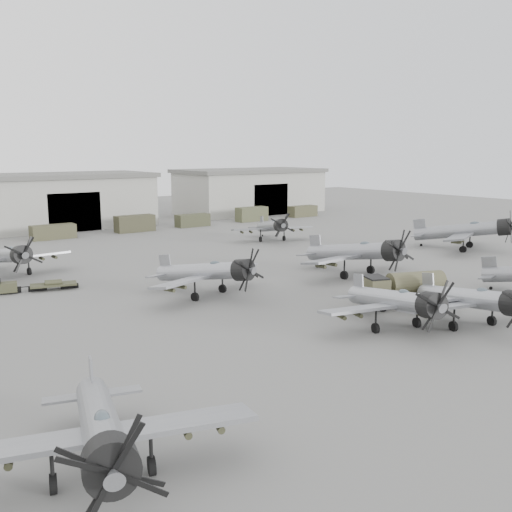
{
  "coord_description": "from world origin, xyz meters",
  "views": [
    {
      "loc": [
        -29.3,
        -31.07,
        12.34
      ],
      "look_at": [
        2.18,
        11.51,
        2.5
      ],
      "focal_mm": 40.0,
      "sensor_mm": 36.0,
      "label": 1
    }
  ],
  "objects_px": {
    "aircraft_near_1": "(476,300)",
    "fuel_tanker": "(404,287)",
    "aircraft_mid_1": "(210,272)",
    "aircraft_extra_731": "(399,301)",
    "aircraft_mid_3": "(469,230)",
    "aircraft_near_0": "(102,431)",
    "aircraft_far_1": "(273,226)",
    "tug_trailer": "(24,286)",
    "aircraft_mid_2": "(360,252)",
    "aircraft_far_0": "(10,256)"
  },
  "relations": [
    {
      "from": "aircraft_near_1",
      "to": "fuel_tanker",
      "type": "distance_m",
      "value": 7.01
    },
    {
      "from": "aircraft_mid_1",
      "to": "aircraft_extra_731",
      "type": "distance_m",
      "value": 16.59
    },
    {
      "from": "aircraft_mid_3",
      "to": "aircraft_extra_731",
      "type": "distance_m",
      "value": 36.53
    },
    {
      "from": "aircraft_near_0",
      "to": "aircraft_mid_3",
      "type": "distance_m",
      "value": 60.42
    },
    {
      "from": "aircraft_mid_3",
      "to": "aircraft_extra_731",
      "type": "bearing_deg",
      "value": -176.43
    },
    {
      "from": "aircraft_far_1",
      "to": "tug_trailer",
      "type": "relative_size",
      "value": 1.61
    },
    {
      "from": "aircraft_near_1",
      "to": "aircraft_mid_2",
      "type": "xyz_separation_m",
      "value": [
        5.89,
        16.58,
        0.37
      ]
    },
    {
      "from": "aircraft_mid_2",
      "to": "aircraft_extra_731",
      "type": "relative_size",
      "value": 1.17
    },
    {
      "from": "aircraft_near_1",
      "to": "tug_trailer",
      "type": "bearing_deg",
      "value": 141.65
    },
    {
      "from": "aircraft_near_0",
      "to": "aircraft_far_1",
      "type": "bearing_deg",
      "value": 62.4
    },
    {
      "from": "aircraft_near_1",
      "to": "aircraft_extra_731",
      "type": "xyz_separation_m",
      "value": [
        -4.68,
        2.92,
        0.0
      ]
    },
    {
      "from": "tug_trailer",
      "to": "aircraft_far_0",
      "type": "bearing_deg",
      "value": 99.51
    },
    {
      "from": "aircraft_mid_1",
      "to": "aircraft_far_0",
      "type": "height_order",
      "value": "aircraft_mid_1"
    },
    {
      "from": "aircraft_near_0",
      "to": "aircraft_mid_3",
      "type": "relative_size",
      "value": 0.89
    },
    {
      "from": "fuel_tanker",
      "to": "aircraft_mid_2",
      "type": "bearing_deg",
      "value": 83.49
    },
    {
      "from": "aircraft_mid_1",
      "to": "fuel_tanker",
      "type": "relative_size",
      "value": 1.61
    },
    {
      "from": "aircraft_far_0",
      "to": "tug_trailer",
      "type": "distance_m",
      "value": 7.2
    },
    {
      "from": "aircraft_mid_3",
      "to": "tug_trailer",
      "type": "bearing_deg",
      "value": 145.5
    },
    {
      "from": "fuel_tanker",
      "to": "aircraft_near_1",
      "type": "bearing_deg",
      "value": -76.29
    },
    {
      "from": "aircraft_near_1",
      "to": "aircraft_mid_1",
      "type": "height_order",
      "value": "aircraft_mid_1"
    },
    {
      "from": "aircraft_mid_2",
      "to": "aircraft_far_1",
      "type": "distance_m",
      "value": 23.59
    },
    {
      "from": "aircraft_near_0",
      "to": "aircraft_extra_731",
      "type": "relative_size",
      "value": 1.04
    },
    {
      "from": "tug_trailer",
      "to": "fuel_tanker",
      "type": "bearing_deg",
      "value": -29.7
    },
    {
      "from": "aircraft_mid_2",
      "to": "aircraft_far_1",
      "type": "height_order",
      "value": "aircraft_mid_2"
    },
    {
      "from": "aircraft_mid_1",
      "to": "aircraft_extra_731",
      "type": "bearing_deg",
      "value": -87.6
    },
    {
      "from": "aircraft_mid_1",
      "to": "tug_trailer",
      "type": "relative_size",
      "value": 1.71
    },
    {
      "from": "aircraft_mid_3",
      "to": "aircraft_extra_731",
      "type": "xyz_separation_m",
      "value": [
        -32.76,
        -16.15,
        -0.41
      ]
    },
    {
      "from": "aircraft_mid_2",
      "to": "aircraft_mid_3",
      "type": "relative_size",
      "value": 1.0
    },
    {
      "from": "aircraft_mid_3",
      "to": "aircraft_near_0",
      "type": "bearing_deg",
      "value": 178.57
    },
    {
      "from": "aircraft_far_1",
      "to": "tug_trailer",
      "type": "distance_m",
      "value": 36.61
    },
    {
      "from": "aircraft_mid_2",
      "to": "aircraft_extra_731",
      "type": "height_order",
      "value": "aircraft_mid_2"
    },
    {
      "from": "aircraft_far_1",
      "to": "aircraft_mid_1",
      "type": "bearing_deg",
      "value": -118.2
    },
    {
      "from": "aircraft_near_0",
      "to": "aircraft_near_1",
      "type": "relative_size",
      "value": 1.04
    },
    {
      "from": "aircraft_near_0",
      "to": "tug_trailer",
      "type": "relative_size",
      "value": 1.71
    },
    {
      "from": "aircraft_mid_1",
      "to": "aircraft_far_0",
      "type": "relative_size",
      "value": 1.0
    },
    {
      "from": "aircraft_mid_3",
      "to": "aircraft_extra_731",
      "type": "height_order",
      "value": "aircraft_mid_3"
    },
    {
      "from": "aircraft_far_0",
      "to": "aircraft_near_1",
      "type": "bearing_deg",
      "value": -62.82
    },
    {
      "from": "fuel_tanker",
      "to": "tug_trailer",
      "type": "xyz_separation_m",
      "value": [
        -23.49,
        22.76,
        -1.04
      ]
    },
    {
      "from": "aircraft_far_1",
      "to": "fuel_tanker",
      "type": "distance_m",
      "value": 34.33
    },
    {
      "from": "tug_trailer",
      "to": "aircraft_mid_1",
      "type": "bearing_deg",
      "value": -27.62
    },
    {
      "from": "aircraft_mid_2",
      "to": "aircraft_far_0",
      "type": "distance_m",
      "value": 34.39
    },
    {
      "from": "aircraft_far_0",
      "to": "aircraft_far_1",
      "type": "relative_size",
      "value": 1.06
    },
    {
      "from": "aircraft_mid_2",
      "to": "aircraft_mid_3",
      "type": "height_order",
      "value": "aircraft_mid_3"
    },
    {
      "from": "aircraft_far_0",
      "to": "aircraft_extra_731",
      "type": "xyz_separation_m",
      "value": [
        17.33,
        -33.76,
        -0.07
      ]
    },
    {
      "from": "aircraft_near_0",
      "to": "aircraft_mid_2",
      "type": "height_order",
      "value": "aircraft_mid_2"
    },
    {
      "from": "tug_trailer",
      "to": "aircraft_near_1",
      "type": "bearing_deg",
      "value": -38.33
    },
    {
      "from": "aircraft_near_1",
      "to": "aircraft_mid_1",
      "type": "distance_m",
      "value": 21.19
    },
    {
      "from": "aircraft_near_1",
      "to": "aircraft_extra_731",
      "type": "relative_size",
      "value": 1.0
    },
    {
      "from": "aircraft_near_1",
      "to": "aircraft_mid_1",
      "type": "relative_size",
      "value": 0.96
    },
    {
      "from": "aircraft_near_0",
      "to": "aircraft_far_1",
      "type": "height_order",
      "value": "aircraft_near_0"
    }
  ]
}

